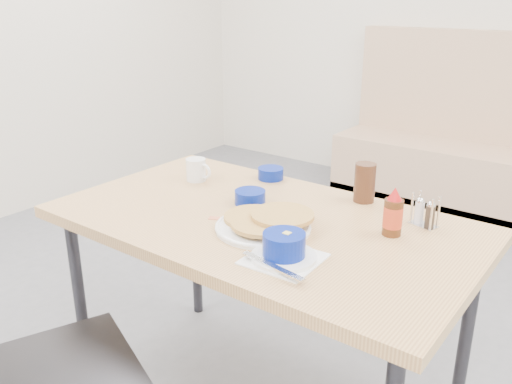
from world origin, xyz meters
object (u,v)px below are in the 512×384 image
Objects in this scene: dining_table at (262,234)px; grits_setting at (284,249)px; pancake_plate at (265,223)px; syrup_bottle at (393,215)px; diner_chair at (21,360)px; coffee_mug at (197,170)px; booth_bench at (473,159)px; condiment_caddy at (424,215)px; butter_bowl at (250,197)px; amber_tumbler at (365,183)px; creamer_bowl at (271,174)px.

dining_table is 0.32m from grits_setting.
syrup_bottle is (0.34, 0.20, 0.05)m from pancake_plate.
diner_chair is at bearing -130.14° from grits_setting.
diner_chair is 0.97m from coffee_mug.
pancake_plate is (0.06, -2.61, 0.43)m from booth_bench.
condiment_caddy is (0.45, -2.28, 0.45)m from booth_bench.
pancake_plate is at bearing -40.50° from butter_bowl.
coffee_mug is at bearing -157.67° from condiment_caddy.
amber_tumbler is at bearing 90.61° from diner_chair.
condiment_caddy is 0.68× the size of syrup_bottle.
booth_bench is 2.50m from butter_bowl.
dining_table is at bearing -34.47° from butter_bowl.
diner_chair is 9.29× the size of creamer_bowl.
coffee_mug reaches higher than grits_setting.
booth_bench is 2.36m from condiment_caddy.
grits_setting is (0.47, 0.55, 0.25)m from diner_chair.
booth_bench is 13.53× the size of amber_tumbler.
syrup_bottle reaches higher than amber_tumbler.
butter_bowl is at bearing 139.50° from pancake_plate.
diner_chair is 1.22m from amber_tumbler.
syrup_bottle is at bearing -80.58° from booth_bench.
grits_setting reaches higher than dining_table.
booth_bench reaches higher than amber_tumbler.
grits_setting is (0.23, -2.74, 0.45)m from booth_bench.
diner_chair reaches higher than dining_table.
dining_table is at bearing -90.00° from booth_bench.
amber_tumbler is (0.44, 1.10, 0.28)m from diner_chair.
dining_table is 4.64× the size of pancake_plate.
amber_tumbler is at bearing 59.47° from dining_table.
coffee_mug is at bearing -163.18° from amber_tumbler.
coffee_mug is 0.66m from amber_tumbler.
grits_setting is 0.70m from creamer_bowl.
diner_chair reaches higher than condiment_caddy.
dining_table is at bearing 137.31° from grits_setting.
syrup_bottle is at bearing 18.07° from dining_table.
pancake_plate is 1.32× the size of grits_setting.
booth_bench is at bearing 95.22° from amber_tumbler.
grits_setting is (0.23, -0.21, 0.10)m from dining_table.
dining_table is 0.53m from condiment_caddy.
diner_chair reaches higher than grits_setting.
booth_bench is at bearing 87.46° from butter_bowl.
grits_setting is 0.55m from amber_tumbler.
grits_setting is at bearing -87.20° from amber_tumbler.
coffee_mug is (-0.49, 0.22, 0.02)m from pancake_plate.
condiment_caddy is at bearing -78.76° from booth_bench.
amber_tumbler is 0.27m from condiment_caddy.
amber_tumbler reaches higher than condiment_caddy.
diner_chair reaches higher than creamer_bowl.
pancake_plate is 0.22m from grits_setting.
creamer_bowl is at bearing 110.58° from butter_bowl.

